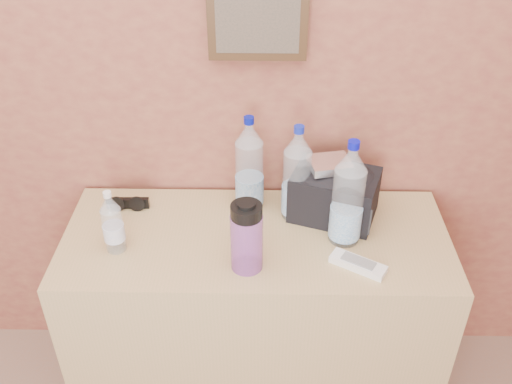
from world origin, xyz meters
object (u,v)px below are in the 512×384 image
at_px(pet_large_d, 348,198).
at_px(foil_packet, 330,164).
at_px(pet_large_b, 249,168).
at_px(pet_large_c, 297,178).
at_px(ac_remote, 358,264).
at_px(dresser, 256,320).
at_px(pet_small, 113,225).
at_px(sunglasses, 128,203).
at_px(toiletry_bag, 335,192).
at_px(nalgene_bottle, 247,236).

bearing_deg(pet_large_d, foil_packet, 108.99).
relative_size(pet_large_b, pet_large_c, 1.01).
bearing_deg(ac_remote, dresser, -173.81).
relative_size(pet_small, sunglasses, 1.49).
bearing_deg(foil_packet, toiletry_bag, -13.28).
xyz_separation_m(sunglasses, toiletry_bag, (0.70, -0.03, 0.07)).
relative_size(pet_large_b, pet_large_d, 0.95).
height_order(dresser, ac_remote, ac_remote).
relative_size(pet_large_c, nalgene_bottle, 1.43).
bearing_deg(nalgene_bottle, dresser, 80.11).
height_order(pet_large_d, pet_small, pet_large_d).
distance_m(dresser, pet_small, 0.65).
bearing_deg(pet_large_d, toiletry_bag, 100.16).
distance_m(dresser, pet_large_d, 0.61).
distance_m(pet_large_c, ac_remote, 0.34).
xyz_separation_m(pet_large_d, nalgene_bottle, (-0.30, -0.13, -0.04)).
distance_m(pet_small, foil_packet, 0.70).
bearing_deg(ac_remote, pet_large_d, 132.93).
bearing_deg(foil_packet, pet_small, -163.79).
bearing_deg(nalgene_bottle, pet_large_d, 23.89).
xyz_separation_m(pet_large_c, toiletry_bag, (0.13, 0.00, -0.06)).
relative_size(pet_small, ac_remote, 1.27).
distance_m(pet_large_c, pet_small, 0.60).
height_order(dresser, sunglasses, sunglasses).
bearing_deg(pet_small, toiletry_bag, 15.29).
relative_size(pet_large_b, toiletry_bag, 1.26).
xyz_separation_m(dresser, sunglasses, (-0.44, 0.15, 0.41)).
bearing_deg(sunglasses, foil_packet, -3.33).
bearing_deg(pet_large_c, pet_large_b, 161.98).
distance_m(toiletry_bag, foil_packet, 0.11).
xyz_separation_m(pet_large_c, nalgene_bottle, (-0.15, -0.26, -0.03)).
xyz_separation_m(pet_large_b, foil_packet, (0.26, -0.04, 0.05)).
bearing_deg(pet_large_d, pet_large_b, 150.01).
xyz_separation_m(toiletry_bag, foil_packet, (-0.02, 0.01, 0.11)).
xyz_separation_m(pet_large_c, sunglasses, (-0.57, 0.03, -0.13)).
xyz_separation_m(dresser, nalgene_bottle, (-0.02, -0.14, 0.51)).
distance_m(pet_large_d, toiletry_bag, 0.15).
bearing_deg(pet_small, pet_large_b, 30.18).
relative_size(pet_large_b, foil_packet, 2.64).
xyz_separation_m(pet_small, foil_packet, (0.67, 0.19, 0.10)).
height_order(pet_large_d, foil_packet, pet_large_d).
bearing_deg(pet_large_b, foil_packet, -9.51).
bearing_deg(pet_large_b, pet_large_d, -29.99).
bearing_deg(ac_remote, foil_packet, 136.44).
bearing_deg(dresser, pet_small, -170.94).
bearing_deg(dresser, pet_large_d, -1.52).
bearing_deg(pet_large_d, pet_small, -175.05).
height_order(pet_large_b, ac_remote, pet_large_b).
relative_size(pet_large_c, pet_large_d, 0.94).
height_order(pet_large_b, sunglasses, pet_large_b).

